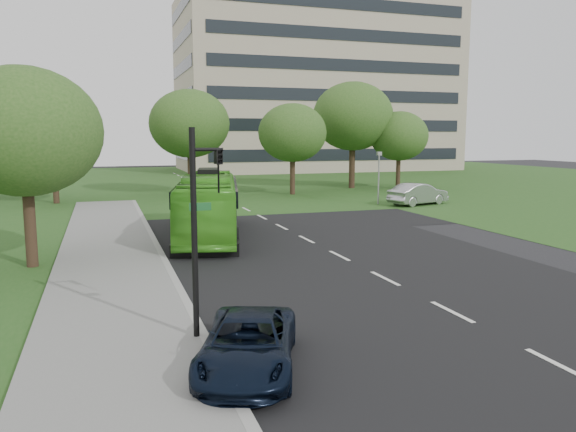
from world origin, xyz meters
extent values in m
plane|color=black|center=(0.00, 0.00, 0.00)|extent=(160.00, 160.00, 0.00)
cube|color=black|center=(0.00, 20.00, 0.01)|extent=(14.00, 120.00, 0.01)
cube|color=black|center=(0.00, 14.00, 0.01)|extent=(80.00, 12.00, 0.01)
cube|color=silver|center=(0.00, 15.00, 0.02)|extent=(0.15, 90.00, 0.01)
cube|color=gray|center=(-7.10, -5.00, 0.07)|extent=(0.25, 60.00, 0.15)
cube|color=slate|center=(-9.20, -5.00, 0.08)|extent=(4.00, 60.00, 0.14)
cube|color=#25501A|center=(0.00, 45.00, 0.01)|extent=(120.00, 60.00, 0.01)
cube|color=tan|center=(22.00, 62.00, 12.50)|extent=(40.00, 20.00, 25.00)
cube|color=black|center=(22.00, 51.95, 12.50)|extent=(36.80, 0.10, 23.00)
cube|color=black|center=(1.95, 62.00, 12.50)|extent=(0.10, 18.40, 23.00)
cylinder|color=black|center=(-12.64, 25.92, 1.45)|extent=(0.44, 0.44, 2.90)
ellipsoid|color=#29501A|center=(-12.64, 25.92, 5.21)|extent=(5.76, 5.76, 4.90)
cylinder|color=black|center=(-2.01, 29.63, 1.67)|extent=(0.50, 0.50, 3.33)
ellipsoid|color=#29501A|center=(-2.01, 29.63, 6.07)|extent=(6.85, 6.85, 5.83)
cylinder|color=black|center=(6.28, 26.57, 1.47)|extent=(0.44, 0.44, 2.95)
ellipsoid|color=#29501A|center=(6.28, 26.57, 5.29)|extent=(5.86, 5.86, 4.98)
cylinder|color=black|center=(13.74, 30.57, 1.91)|extent=(0.57, 0.57, 3.82)
ellipsoid|color=#29501A|center=(13.74, 30.57, 6.89)|extent=(7.68, 7.68, 6.53)
cylinder|color=black|center=(17.86, 28.90, 1.40)|extent=(0.42, 0.42, 2.81)
ellipsoid|color=#29501A|center=(17.86, 28.90, 5.02)|extent=(5.53, 5.53, 4.70)
cylinder|color=black|center=(-11.99, 3.94, 1.44)|extent=(0.43, 0.43, 2.87)
ellipsoid|color=#29501A|center=(-11.99, 3.94, 5.15)|extent=(5.70, 5.70, 4.85)
imported|color=green|center=(-4.35, 8.34, 1.56)|extent=(4.95, 11.51, 3.12)
imported|color=#A9AAAE|center=(12.64, 16.62, 0.80)|extent=(5.14, 3.08, 1.60)
imported|color=black|center=(-6.50, -8.04, 0.58)|extent=(3.29, 4.62, 1.17)
cylinder|color=black|center=(-7.28, -6.00, 2.59)|extent=(0.15, 0.15, 5.19)
cylinder|color=black|center=(-6.92, -6.00, 4.67)|extent=(0.73, 0.08, 0.08)
imported|color=black|center=(-6.66, -6.00, 4.15)|extent=(0.23, 0.26, 1.04)
cube|color=#195926|center=(-7.12, -6.00, 3.32)|extent=(0.52, 0.04, 0.19)
cylinder|color=gray|center=(10.00, 17.82, 1.82)|extent=(0.11, 0.11, 3.65)
cube|color=gray|center=(10.00, 17.82, 3.74)|extent=(0.38, 0.35, 0.27)
camera|label=1|loc=(-9.30, -19.18, 4.97)|focal=35.00mm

